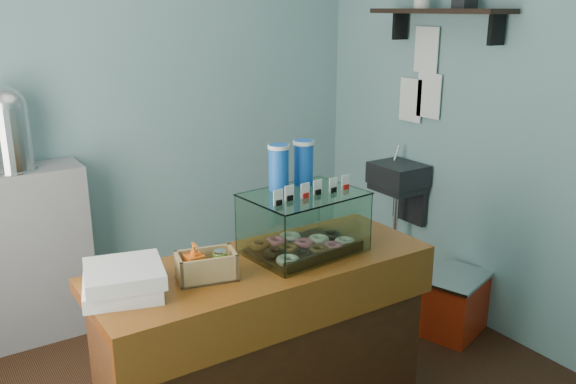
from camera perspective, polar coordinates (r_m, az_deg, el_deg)
room_shell at (r=2.85m, az=-4.78°, el=10.45°), size 3.54×3.04×2.82m
counter at (r=3.02m, az=-2.19°, el=-14.25°), size 1.60×0.60×0.90m
back_shelf at (r=4.10m, az=-25.03°, el=-5.82°), size 1.00×0.32×1.10m
display_case at (r=2.90m, az=1.15°, el=-2.33°), size 0.57×0.44×0.51m
condiment_crate at (r=2.65m, az=-7.77°, el=-6.87°), size 0.28×0.20×0.17m
pastry_boxes at (r=2.58m, az=-15.17°, el=-7.98°), size 0.38×0.39×0.12m
coffee_urn at (r=3.88m, az=-24.76°, el=5.55°), size 0.27×0.27×0.50m
red_cooler at (r=4.12m, az=15.25°, el=-10.02°), size 0.53×0.46×0.39m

